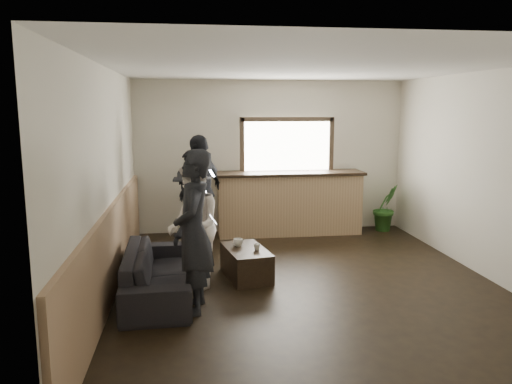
{
  "coord_description": "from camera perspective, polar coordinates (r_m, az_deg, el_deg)",
  "views": [
    {
      "loc": [
        -1.5,
        -6.16,
        2.31
      ],
      "look_at": [
        -0.62,
        0.4,
        1.18
      ],
      "focal_mm": 35.0,
      "sensor_mm": 36.0,
      "label": 1
    }
  ],
  "objects": [
    {
      "name": "ground",
      "position": [
        6.74,
        5.77,
        -10.4
      ],
      "size": [
        5.0,
        6.0,
        0.01
      ],
      "primitive_type": "cube",
      "color": "black"
    },
    {
      "name": "room_shell",
      "position": [
        6.26,
        -0.58,
        1.96
      ],
      "size": [
        5.01,
        6.01,
        2.8
      ],
      "color": "silver",
      "rests_on": "ground"
    },
    {
      "name": "bar_counter",
      "position": [
        9.19,
        3.79,
        -0.82
      ],
      "size": [
        2.7,
        0.68,
        2.13
      ],
      "color": "#A48059",
      "rests_on": "ground"
    },
    {
      "name": "sofa",
      "position": [
        6.36,
        -11.17,
        -8.98
      ],
      "size": [
        0.84,
        2.03,
        0.59
      ],
      "primitive_type": "imported",
      "rotation": [
        0.0,
        0.0,
        1.6
      ],
      "color": "black",
      "rests_on": "ground"
    },
    {
      "name": "coffee_table",
      "position": [
        6.89,
        -1.13,
        -8.12
      ],
      "size": [
        0.66,
        0.99,
        0.41
      ],
      "primitive_type": "cube",
      "rotation": [
        0.0,
        0.0,
        0.18
      ],
      "color": "black",
      "rests_on": "ground"
    },
    {
      "name": "cup_a",
      "position": [
        6.95,
        -2.08,
        -5.77
      ],
      "size": [
        0.17,
        0.17,
        0.11
      ],
      "primitive_type": "imported",
      "rotation": [
        0.0,
        0.0,
        6.01
      ],
      "color": "silver",
      "rests_on": "coffee_table"
    },
    {
      "name": "cup_b",
      "position": [
        6.76,
        0.11,
        -6.31
      ],
      "size": [
        0.13,
        0.13,
        0.09
      ],
      "primitive_type": "imported",
      "rotation": [
        0.0,
        0.0,
        3.7
      ],
      "color": "silver",
      "rests_on": "coffee_table"
    },
    {
      "name": "potted_plant",
      "position": [
        9.71,
        14.6,
        -1.73
      ],
      "size": [
        0.59,
        0.53,
        0.88
      ],
      "primitive_type": "imported",
      "rotation": [
        0.0,
        0.0,
        0.34
      ],
      "color": "#2D6623",
      "rests_on": "ground"
    },
    {
      "name": "person_a",
      "position": [
        5.65,
        -7.14,
        -4.54
      ],
      "size": [
        0.52,
        0.71,
        1.86
      ],
      "rotation": [
        0.0,
        0.0,
        -1.66
      ],
      "color": "black",
      "rests_on": "ground"
    },
    {
      "name": "person_b",
      "position": [
        6.4,
        -7.19,
        -3.89
      ],
      "size": [
        0.74,
        0.89,
        1.63
      ],
      "rotation": [
        0.0,
        0.0,
        -1.4
      ],
      "color": "silver",
      "rests_on": "ground"
    },
    {
      "name": "person_c",
      "position": [
        7.12,
        -7.23,
        -3.0
      ],
      "size": [
        0.94,
        1.13,
        1.51
      ],
      "rotation": [
        0.0,
        0.0,
        -2.03
      ],
      "color": "black",
      "rests_on": "ground"
    },
    {
      "name": "person_d",
      "position": [
        8.29,
        -6.31,
        0.07
      ],
      "size": [
        1.01,
        1.16,
        1.87
      ],
      "rotation": [
        0.0,
        0.0,
        -2.2
      ],
      "color": "black",
      "rests_on": "ground"
    }
  ]
}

